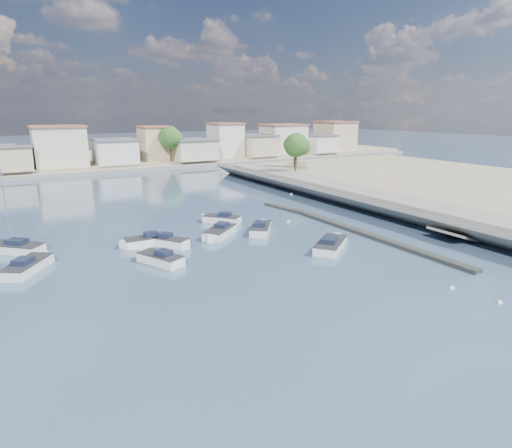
{
  "coord_description": "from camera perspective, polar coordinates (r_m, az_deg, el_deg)",
  "views": [
    {
      "loc": [
        -24.53,
        -21.86,
        12.68
      ],
      "look_at": [
        -3.3,
        14.98,
        1.4
      ],
      "focal_mm": 30.0,
      "sensor_mm": 36.0,
      "label": 1
    }
  ],
  "objects": [
    {
      "name": "breakwater",
      "position": [
        48.35,
        11.92,
        -0.46
      ],
      "size": [
        2.0,
        31.02,
        0.35
      ],
      "color": "black",
      "rests_on": "ground"
    },
    {
      "name": "motorboat_h",
      "position": [
        41.26,
        10.0,
        -2.72
      ],
      "size": [
        5.5,
        4.91,
        1.48
      ],
      "color": "white",
      "rests_on": "ground"
    },
    {
      "name": "motorboat_d",
      "position": [
        44.66,
        -4.96,
        -1.19
      ],
      "size": [
        4.82,
        4.49,
        1.48
      ],
      "color": "white",
      "rests_on": "ground"
    },
    {
      "name": "motorboat_c",
      "position": [
        42.9,
        -14.6,
        -2.3
      ],
      "size": [
        4.85,
        1.84,
        1.48
      ],
      "color": "white",
      "rests_on": "ground"
    },
    {
      "name": "far_shore_land",
      "position": [
        117.09,
        -17.89,
        8.28
      ],
      "size": [
        160.0,
        40.0,
        1.4
      ],
      "primitive_type": "cube",
      "color": "gray",
      "rests_on": "ground"
    },
    {
      "name": "far_shore_quay",
      "position": [
        96.83,
        -15.15,
        7.06
      ],
      "size": [
        160.0,
        2.5,
        0.8
      ],
      "primitive_type": "cube",
      "color": "slate",
      "rests_on": "ground"
    },
    {
      "name": "ground",
      "position": [
        67.75,
        -8.19,
        3.92
      ],
      "size": [
        400.0,
        400.0,
        0.0
      ],
      "primitive_type": "plane",
      "color": "#304560",
      "rests_on": "ground"
    },
    {
      "name": "sailboat",
      "position": [
        45.75,
        -29.99,
        -2.74
      ],
      "size": [
        5.58,
        5.28,
        9.0
      ],
      "color": "white",
      "rests_on": "ground"
    },
    {
      "name": "shore_trees",
      "position": [
        96.01,
        -10.04,
        10.78
      ],
      "size": [
        74.56,
        38.32,
        7.92
      ],
      "color": "#38281E",
      "rests_on": "ground"
    },
    {
      "name": "mooring_buoys",
      "position": [
        47.06,
        8.86,
        -0.89
      ],
      "size": [
        17.65,
        39.66,
        0.4
      ],
      "color": "white",
      "rests_on": "ground"
    },
    {
      "name": "motorboat_b",
      "position": [
        46.17,
        0.67,
        -0.59
      ],
      "size": [
        4.26,
        4.76,
        1.48
      ],
      "color": "white",
      "rests_on": "ground"
    },
    {
      "name": "far_town",
      "position": [
        105.17,
        -10.46,
        10.4
      ],
      "size": [
        113.01,
        12.8,
        8.35
      ],
      "color": "beige",
      "rests_on": "far_shore_land"
    },
    {
      "name": "motorboat_e",
      "position": [
        39.84,
        -27.98,
        -4.94
      ],
      "size": [
        4.3,
        5.12,
        1.48
      ],
      "color": "white",
      "rests_on": "ground"
    },
    {
      "name": "motorboat_g",
      "position": [
        42.04,
        -11.27,
        -2.45
      ],
      "size": [
        3.42,
        4.02,
        1.48
      ],
      "color": "white",
      "rests_on": "ground"
    },
    {
      "name": "seawall_walkway",
      "position": [
        56.62,
        20.57,
        1.89
      ],
      "size": [
        5.0,
        90.0,
        1.8
      ],
      "primitive_type": "cube",
      "color": "slate",
      "rests_on": "ground"
    },
    {
      "name": "motorboat_a",
      "position": [
        37.76,
        -12.85,
        -4.55
      ],
      "size": [
        3.35,
        4.68,
        1.48
      ],
      "color": "white",
      "rests_on": "ground"
    },
    {
      "name": "motorboat_f",
      "position": [
        50.25,
        -4.82,
        0.64
      ],
      "size": [
        4.1,
        4.32,
        1.48
      ],
      "color": "white",
      "rests_on": "ground"
    }
  ]
}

